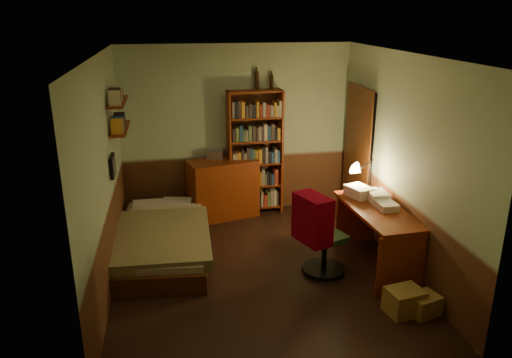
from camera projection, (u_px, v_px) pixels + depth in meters
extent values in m
cube|color=black|center=(259.00, 270.00, 6.21)|extent=(3.50, 4.00, 0.02)
cube|color=silver|center=(260.00, 54.00, 5.37)|extent=(3.50, 4.00, 0.02)
cube|color=#A2BA91|center=(237.00, 130.00, 7.66)|extent=(3.50, 0.02, 2.60)
cube|color=#A2BA91|center=(103.00, 178.00, 5.51)|extent=(0.02, 4.00, 2.60)
cube|color=#A2BA91|center=(402.00, 162.00, 6.07)|extent=(0.02, 4.00, 2.60)
cube|color=#A2BA91|center=(305.00, 246.00, 3.91)|extent=(3.50, 0.02, 2.60)
cube|color=black|center=(358.00, 157.00, 7.37)|extent=(0.06, 0.90, 2.00)
cube|color=#401F0C|center=(356.00, 157.00, 7.37)|extent=(0.02, 0.98, 2.08)
cube|color=olive|center=(161.00, 230.00, 6.53)|extent=(1.34, 2.27, 0.65)
cube|color=maroon|center=(223.00, 188.00, 7.67)|extent=(1.11, 0.75, 0.90)
cube|color=#B2B2B7|center=(216.00, 154.00, 7.60)|extent=(0.30, 0.27, 0.13)
cube|color=maroon|center=(255.00, 153.00, 7.66)|extent=(0.85, 0.33, 1.93)
cylinder|color=black|center=(257.00, 80.00, 7.42)|extent=(0.08, 0.08, 0.27)
cylinder|color=black|center=(271.00, 82.00, 7.46)|extent=(0.07, 0.07, 0.21)
cube|color=maroon|center=(376.00, 238.00, 6.17)|extent=(0.68, 1.47, 0.77)
cube|color=silver|center=(359.00, 191.00, 6.43)|extent=(0.34, 0.40, 0.13)
cone|color=black|center=(371.00, 164.00, 6.64)|extent=(0.27, 0.27, 0.68)
cube|color=#274C2B|center=(325.00, 236.00, 5.99)|extent=(0.59, 0.56, 0.95)
cube|color=maroon|center=(320.00, 177.00, 5.72)|extent=(0.28, 0.49, 0.57)
cube|color=maroon|center=(120.00, 129.00, 6.45)|extent=(0.20, 0.90, 0.03)
cube|color=maroon|center=(118.00, 102.00, 6.34)|extent=(0.20, 0.90, 0.03)
cube|color=black|center=(113.00, 166.00, 6.09)|extent=(0.04, 0.32, 0.26)
cube|color=olive|center=(404.00, 301.00, 5.27)|extent=(0.42, 0.36, 0.28)
cube|color=olive|center=(424.00, 304.00, 5.27)|extent=(0.37, 0.33, 0.22)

